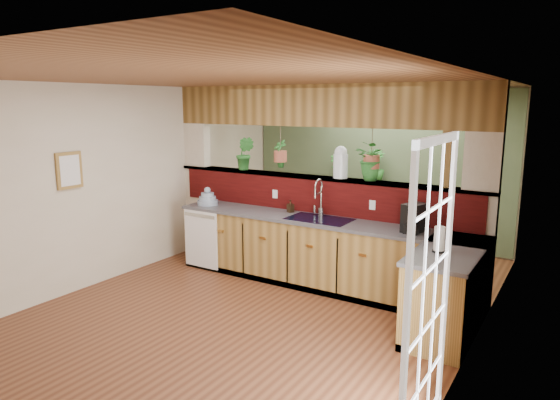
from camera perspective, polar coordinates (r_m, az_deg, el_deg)
The scene contains 28 objects.
ground at distance 6.01m, azimuth -2.17°, elevation -12.11°, with size 4.60×7.00×0.01m, color brown.
ceiling at distance 5.53m, azimuth -2.37°, elevation 13.51°, with size 4.60×7.00×0.01m, color brown.
wall_back at distance 8.71m, azimuth 10.80°, elevation 3.86°, with size 4.60×0.02×2.60m, color beige.
wall_left at distance 7.16m, azimuth -17.71°, elevation 1.99°, with size 0.02×7.00×2.60m, color beige.
wall_right at distance 4.76m, azimuth 21.35°, elevation -2.63°, with size 0.02×7.00×2.60m, color beige.
pass_through_partition at distance 6.77m, azimuth 4.37°, elevation 1.06°, with size 4.60×0.21×2.60m.
pass_through_ledge at distance 6.75m, azimuth 4.18°, elevation 2.58°, with size 4.60×0.21×0.04m, color brown.
header_beam at distance 6.68m, azimuth 4.29°, elevation 10.71°, with size 4.60×0.15×0.55m, color brown.
sage_backwall at distance 8.69m, azimuth 10.75°, elevation 3.84°, with size 4.55×0.02×2.55m, color #506444.
countertop at distance 6.19m, azimuth 8.87°, elevation -7.08°, with size 4.14×1.52×0.90m.
dishwasher at distance 7.21m, azimuth -9.03°, elevation -4.41°, with size 0.58×0.03×0.82m.
navy_sink at distance 6.42m, azimuth 4.52°, elevation -2.87°, with size 0.82×0.50×0.18m.
french_door at distance 3.62m, azimuth 16.63°, elevation -10.71°, with size 0.06×1.02×2.16m, color white.
framed_print at distance 6.62m, azimuth -22.94°, elevation 3.13°, with size 0.04×0.35×0.45m.
faucet at distance 6.52m, azimuth 4.51°, elevation 0.47°, with size 0.22×0.22×0.50m.
dish_stack at distance 7.34m, azimuth -8.27°, elevation 0.09°, with size 0.30×0.30×0.26m.
soap_dispenser at distance 6.76m, azimuth 1.21°, elevation -0.70°, with size 0.08×0.08×0.17m, color #342213.
coffee_maker at distance 5.91m, azimuth 15.05°, elevation -2.14°, with size 0.18×0.30×0.33m.
paper_towel at distance 5.21m, azimuth 17.75°, elevation -4.34°, with size 0.13×0.13×0.28m.
glass_jar at distance 6.57m, azimuth 6.94°, elevation 4.32°, with size 0.19×0.19×0.42m.
ledge_plant_left at distance 7.34m, azimuth -4.02°, elevation 5.33°, with size 0.27×0.21×0.48m, color #256625.
ledge_plant_right at distance 6.41m, azimuth 10.32°, elevation 3.94°, with size 0.22×0.22×0.40m, color #256625.
hanging_plant_a at distance 6.99m, azimuth 0.04°, elevation 6.30°, with size 0.24×0.20×0.50m.
hanging_plant_b at distance 6.38m, azimuth 10.48°, elevation 6.36°, with size 0.48×0.45×0.56m.
shelving_console at distance 8.71m, azimuth 8.48°, elevation -1.41°, with size 1.66×0.44×1.11m, color black.
shelf_plant_a at distance 8.72m, azimuth 6.51°, elevation 3.89°, with size 0.24×0.17×0.46m, color #256625.
shelf_plant_b at distance 8.44m, azimuth 10.84°, elevation 3.77°, with size 0.30×0.30×0.53m, color #256625.
floor_plant at distance 7.65m, azimuth 16.57°, elevation -4.40°, with size 0.69×0.60×0.77m, color #256625.
Camera 1 is at (3.11, -4.57, 2.36)m, focal length 32.00 mm.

